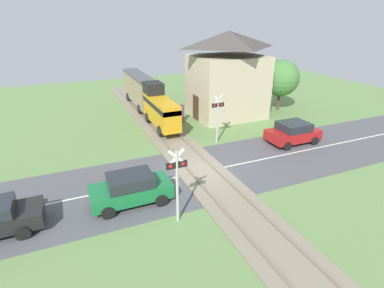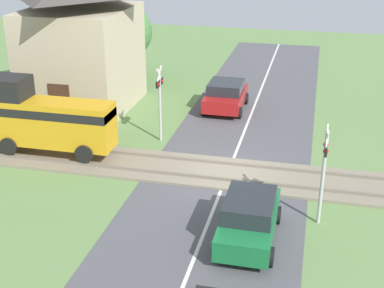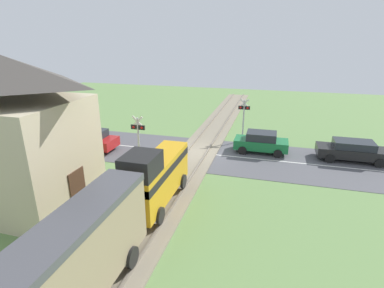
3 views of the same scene
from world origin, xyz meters
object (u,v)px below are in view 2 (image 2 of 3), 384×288
Objects in this scene: car_near_crossing at (249,218)px; car_far_side at (226,95)px; crossing_signal_west_approach at (324,164)px; pedestrian_by_station at (49,120)px; station_building at (81,42)px; crossing_signal_east_approach at (160,95)px.

car_near_crossing reaches higher than car_far_side.
crossing_signal_west_approach reaches higher than car_far_side.
crossing_signal_west_approach is at bearing -154.41° from car_far_side.
car_near_crossing is 12.15m from pedestrian_by_station.
car_far_side is at bearing 13.44° from car_near_crossing.
station_building reaches higher than pedestrian_by_station.
station_building is (9.30, 12.46, 1.30)m from crossing_signal_west_approach.
crossing_signal_east_approach is at bearing 51.79° from crossing_signal_west_approach.
car_near_crossing is 15.21m from station_building.
pedestrian_by_station is (5.01, 12.37, -1.44)m from crossing_signal_west_approach.
crossing_signal_east_approach is 0.48× the size of station_building.
crossing_signal_east_approach is 2.08× the size of pedestrian_by_station.
car_far_side is 0.50× the size of station_building.
crossing_signal_west_approach is at bearing -54.17° from car_near_crossing.
pedestrian_by_station is at bearing 96.99° from crossing_signal_east_approach.
crossing_signal_west_approach is 1.00× the size of crossing_signal_east_approach.
crossing_signal_east_approach is 5.42m from pedestrian_by_station.
car_near_crossing is at bearing -136.48° from station_building.
station_building reaches higher than car_far_side.
pedestrian_by_station is (-4.29, -0.09, -2.73)m from station_building.
crossing_signal_east_approach reaches higher than car_far_side.
crossing_signal_west_approach is at bearing -112.06° from pedestrian_by_station.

